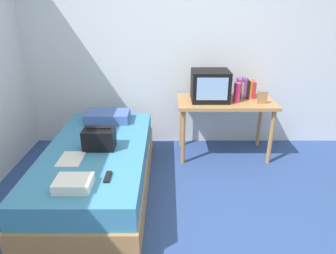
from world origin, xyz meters
The scene contains 14 objects.
ground_plane centered at (0.00, 0.00, 0.00)m, with size 8.00×8.00×0.00m, color #2D4784.
wall_back centered at (0.00, 2.00, 1.30)m, with size 5.20×0.10×2.60m, color silver.
bed centered at (-0.82, 0.74, 0.25)m, with size 1.00×2.00×0.50m.
desk centered at (0.58, 1.56, 0.63)m, with size 1.16×0.60×0.72m.
tv centered at (0.38, 1.57, 0.90)m, with size 0.44×0.39×0.36m.
water_bottle centered at (0.69, 1.49, 0.84)m, with size 0.08×0.08×0.23m, color #E53372.
book_row centered at (0.84, 1.69, 0.83)m, with size 0.21×0.17×0.24m.
picture_frame centered at (0.98, 1.44, 0.79)m, with size 0.11×0.02×0.15m, color #9E754C.
pillow centered at (-0.83, 1.44, 0.56)m, with size 0.50×0.32×0.11m, color #4766AD.
handbag centered at (-0.78, 0.71, 0.60)m, with size 0.30×0.20×0.23m.
magazine centered at (-1.00, 0.48, 0.50)m, with size 0.21×0.29×0.01m, color white.
remote_dark centered at (-0.61, 0.17, 0.51)m, with size 0.04×0.16×0.02m, color black.
remote_silver centered at (-0.95, 0.89, 0.51)m, with size 0.04×0.14×0.02m, color #B7B7BC.
folded_towel centered at (-0.84, 0.03, 0.54)m, with size 0.28×0.22×0.08m, color white.
Camera 1 is at (-0.12, -1.95, 1.83)m, focal length 32.49 mm.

